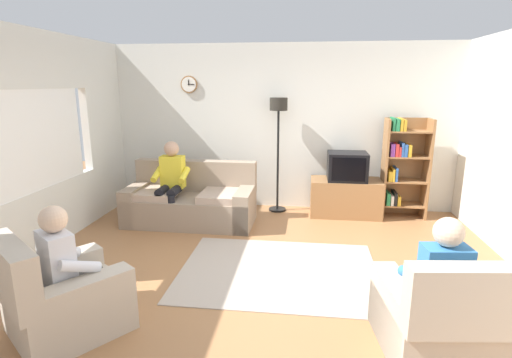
% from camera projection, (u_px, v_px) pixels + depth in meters
% --- Properties ---
extents(ground_plane, '(12.00, 12.00, 0.00)m').
position_uv_depth(ground_plane, '(266.00, 276.00, 4.34)').
color(ground_plane, '#9E6B42').
extents(back_wall_assembly, '(6.20, 0.17, 2.70)m').
position_uv_depth(back_wall_assembly, '(283.00, 127.00, 6.59)').
color(back_wall_assembly, silver).
rests_on(back_wall_assembly, ground_plane).
extents(left_wall_assembly, '(0.12, 5.80, 2.70)m').
position_uv_depth(left_wall_assembly, '(13.00, 150.00, 4.41)').
color(left_wall_assembly, silver).
rests_on(left_wall_assembly, ground_plane).
extents(couch, '(1.91, 0.90, 0.90)m').
position_uv_depth(couch, '(191.00, 202.00, 5.98)').
color(couch, gray).
rests_on(couch, ground_plane).
extents(tv_stand, '(1.10, 0.56, 0.58)m').
position_uv_depth(tv_stand, '(345.00, 197.00, 6.32)').
color(tv_stand, olive).
rests_on(tv_stand, ground_plane).
extents(tv, '(0.60, 0.49, 0.44)m').
position_uv_depth(tv, '(347.00, 166.00, 6.17)').
color(tv, black).
rests_on(tv, tv_stand).
extents(bookshelf, '(0.68, 0.36, 1.57)m').
position_uv_depth(bookshelf, '(402.00, 165.00, 6.16)').
color(bookshelf, olive).
rests_on(bookshelf, ground_plane).
extents(floor_lamp, '(0.28, 0.28, 1.85)m').
position_uv_depth(floor_lamp, '(278.00, 123.00, 6.27)').
color(floor_lamp, black).
rests_on(floor_lamp, ground_plane).
extents(armchair_near_window, '(1.17, 1.19, 0.90)m').
position_uv_depth(armchair_near_window, '(63.00, 301.00, 3.31)').
color(armchair_near_window, '#BCAD99').
rests_on(armchair_near_window, ground_plane).
extents(armchair_near_bookshelf, '(0.90, 0.97, 0.90)m').
position_uv_depth(armchair_near_bookshelf, '(438.00, 320.00, 3.03)').
color(armchair_near_bookshelf, '#BCAD99').
rests_on(armchair_near_bookshelf, ground_plane).
extents(area_rug, '(2.20, 1.70, 0.01)m').
position_uv_depth(area_rug, '(278.00, 271.00, 4.45)').
color(area_rug, '#AD9E8E').
rests_on(area_rug, ground_plane).
extents(person_on_couch, '(0.51, 0.54, 1.24)m').
position_uv_depth(person_on_couch, '(171.00, 179.00, 5.82)').
color(person_on_couch, yellow).
rests_on(person_on_couch, ground_plane).
extents(person_in_left_armchair, '(0.62, 0.64, 1.12)m').
position_uv_depth(person_in_left_armchair, '(70.00, 263.00, 3.30)').
color(person_in_left_armchair, silver).
rests_on(person_in_left_armchair, ground_plane).
extents(person_in_right_armchair, '(0.55, 0.57, 1.12)m').
position_uv_depth(person_in_right_armchair, '(438.00, 277.00, 3.05)').
color(person_in_right_armchair, '#3372B2').
rests_on(person_in_right_armchair, ground_plane).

